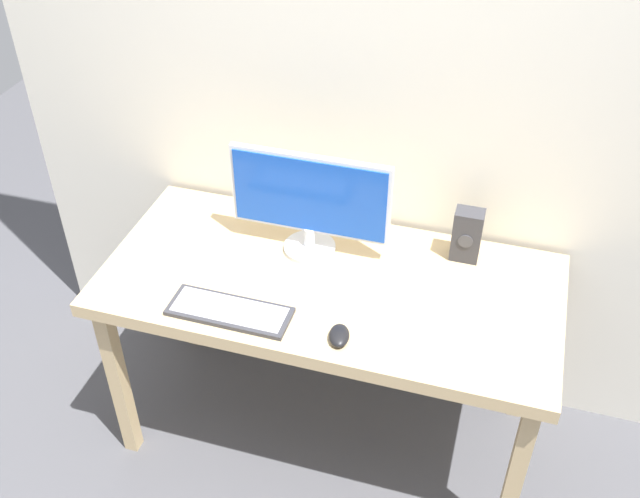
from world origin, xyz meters
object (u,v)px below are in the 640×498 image
at_px(speaker_right, 467,235).
at_px(desk, 329,296).
at_px(monitor, 310,201).
at_px(keyboard_primary, 230,311).
at_px(mouse, 339,335).

bearing_deg(speaker_right, desk, -149.10).
bearing_deg(monitor, speaker_right, 11.03).
distance_m(desk, monitor, 0.33).
height_order(monitor, keyboard_primary, monitor).
bearing_deg(desk, mouse, -68.10).
bearing_deg(speaker_right, keyboard_primary, -143.46).
bearing_deg(monitor, desk, -52.18).
height_order(desk, monitor, monitor).
bearing_deg(speaker_right, mouse, -121.11).
relative_size(monitor, keyboard_primary, 1.40).
distance_m(mouse, speaker_right, 0.59).
height_order(desk, speaker_right, speaker_right).
relative_size(desk, keyboard_primary, 3.88).
xyz_separation_m(monitor, speaker_right, (0.52, 0.10, -0.10)).
bearing_deg(monitor, mouse, -61.85).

